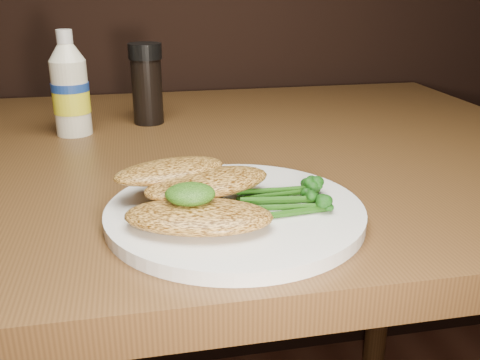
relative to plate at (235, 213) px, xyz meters
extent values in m
cylinder|color=white|center=(0.00, 0.00, 0.00)|extent=(0.26, 0.26, 0.01)
ellipsoid|color=gold|center=(-0.04, -0.04, 0.02)|extent=(0.15, 0.10, 0.02)
ellipsoid|color=gold|center=(-0.02, 0.02, 0.03)|extent=(0.15, 0.11, 0.02)
ellipsoid|color=gold|center=(-0.06, 0.05, 0.03)|extent=(0.13, 0.09, 0.02)
ellipsoid|color=black|center=(-0.05, -0.03, 0.03)|extent=(0.06, 0.05, 0.02)
camera|label=1|loc=(-0.09, -0.49, 0.22)|focal=40.28mm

